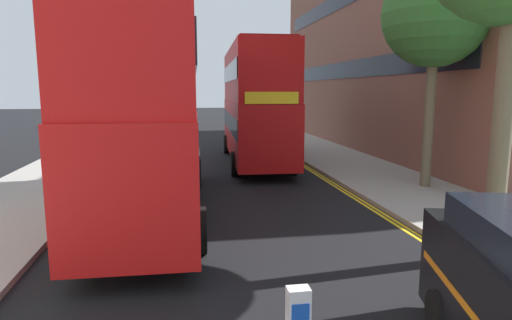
{
  "coord_description": "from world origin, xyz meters",
  "views": [
    {
      "loc": [
        -1.33,
        0.13,
        3.58
      ],
      "look_at": [
        0.5,
        11.0,
        1.8
      ],
      "focal_mm": 30.52,
      "sensor_mm": 36.0,
      "label": 1
    }
  ],
  "objects": [
    {
      "name": "sidewalk_right",
      "position": [
        6.5,
        16.0,
        0.07
      ],
      "size": [
        4.0,
        80.0,
        0.14
      ],
      "primitive_type": "cube",
      "color": "#9E9991",
      "rests_on": "ground"
    },
    {
      "name": "sidewalk_left",
      "position": [
        -6.5,
        16.0,
        0.07
      ],
      "size": [
        4.0,
        80.0,
        0.14
      ],
      "primitive_type": "cube",
      "color": "#9E9991",
      "rests_on": "ground"
    },
    {
      "name": "kerb_line_outer",
      "position": [
        4.4,
        14.0,
        0.0
      ],
      "size": [
        0.1,
        56.0,
        0.01
      ],
      "primitive_type": "cube",
      "color": "yellow",
      "rests_on": "ground"
    },
    {
      "name": "kerb_line_inner",
      "position": [
        4.24,
        14.0,
        0.0
      ],
      "size": [
        0.1,
        56.0,
        0.01
      ],
      "primitive_type": "cube",
      "color": "yellow",
      "rests_on": "ground"
    },
    {
      "name": "double_decker_bus_away",
      "position": [
        -2.19,
        12.8,
        3.03
      ],
      "size": [
        2.99,
        10.86,
        5.64
      ],
      "color": "red",
      "rests_on": "ground"
    },
    {
      "name": "double_decker_bus_oncoming",
      "position": [
        2.18,
        21.3,
        3.03
      ],
      "size": [
        3.18,
        10.91,
        5.64
      ],
      "color": "#B20F0F",
      "rests_on": "ground"
    },
    {
      "name": "street_tree_near",
      "position": [
        7.27,
        14.33,
        6.11
      ],
      "size": [
        3.63,
        3.63,
        7.83
      ],
      "color": "#6B6047",
      "rests_on": "sidewalk_right"
    },
    {
      "name": "townhouse_terrace_right",
      "position": [
        13.5,
        25.79,
        6.29
      ],
      "size": [
        10.08,
        28.0,
        12.58
      ],
      "color": "brown",
      "rests_on": "ground"
    }
  ]
}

